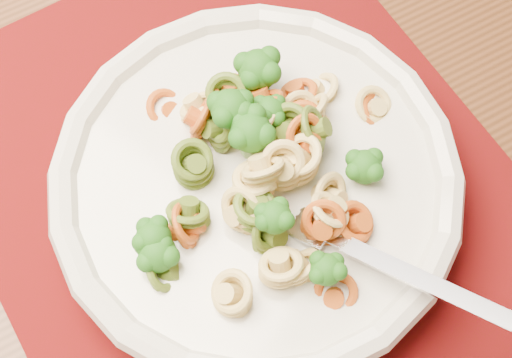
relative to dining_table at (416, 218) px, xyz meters
The scene contains 5 objects.
dining_table is the anchor object (origin of this frame).
placemat 0.18m from the dining_table, 132.55° to the right, with size 0.47×0.36×0.00m, color #4C030A.
pasta_bowl 0.19m from the dining_table, 132.97° to the right, with size 0.28×0.28×0.05m.
pasta_broccoli_heap 0.20m from the dining_table, 132.97° to the right, with size 0.24×0.24×0.06m, color #E9C373, non-canonical shape.
fork 0.19m from the dining_table, 112.23° to the right, with size 0.19×0.02×0.01m, color silver, non-canonical shape.
Camera 1 is at (0.68, -0.32, 1.18)m, focal length 50.00 mm.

